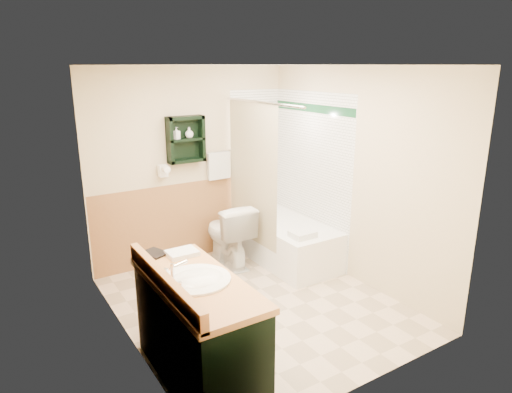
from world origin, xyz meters
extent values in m
plane|color=beige|center=(0.00, 0.00, 0.00)|extent=(3.00, 3.00, 0.00)
cube|color=beige|center=(0.00, 1.52, 1.20)|extent=(2.60, 0.04, 2.40)
cube|color=beige|center=(-1.32, 0.00, 1.20)|extent=(0.04, 3.00, 2.40)
cube|color=beige|center=(1.32, 0.00, 1.20)|extent=(0.04, 3.00, 2.40)
cube|color=white|center=(0.00, 0.00, 2.42)|extent=(2.60, 3.00, 0.04)
cube|color=black|center=(-0.10, 1.41, 1.55)|extent=(0.45, 0.15, 0.55)
cylinder|color=silver|center=(0.53, 0.75, 2.00)|extent=(0.03, 1.60, 0.03)
cube|color=black|center=(-0.99, -0.73, 0.42)|extent=(0.59, 1.34, 0.85)
cube|color=white|center=(0.93, 0.78, 0.25)|extent=(0.75, 1.50, 0.50)
imported|color=white|center=(0.24, 1.03, 0.39)|extent=(0.49, 0.83, 0.79)
cube|color=silver|center=(-0.89, -0.24, 0.87)|extent=(0.25, 0.20, 0.04)
imported|color=black|center=(-1.16, -0.12, 0.95)|extent=(0.15, 0.07, 0.21)
cube|color=silver|center=(0.79, 0.25, 0.54)|extent=(0.27, 0.22, 0.07)
imported|color=white|center=(-0.22, 1.40, 1.60)|extent=(0.11, 0.15, 0.06)
imported|color=white|center=(-0.06, 1.40, 1.61)|extent=(0.12, 0.14, 0.10)
camera|label=1|loc=(-2.28, -3.60, 2.40)|focal=32.00mm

